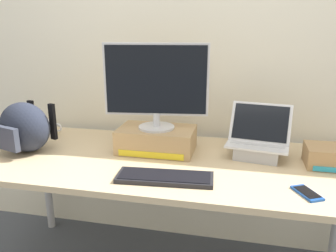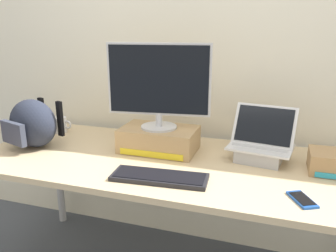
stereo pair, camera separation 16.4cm
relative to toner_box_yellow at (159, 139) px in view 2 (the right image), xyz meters
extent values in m
cube|color=silver|center=(0.09, 0.40, 0.49)|extent=(7.00, 0.10, 2.60)
cube|color=tan|center=(0.09, -0.11, -0.08)|extent=(2.02, 0.83, 0.03)
cylinder|color=#B2B2B7|center=(-0.86, 0.24, -0.45)|extent=(0.05, 0.05, 0.72)
cube|color=tan|center=(0.00, 0.00, 0.00)|extent=(0.41, 0.26, 0.13)
cube|color=yellow|center=(0.00, -0.13, -0.04)|extent=(0.35, 0.00, 0.03)
cylinder|color=silver|center=(0.00, 0.00, 0.07)|extent=(0.20, 0.20, 0.01)
cylinder|color=silver|center=(0.00, 0.00, 0.11)|extent=(0.04, 0.04, 0.07)
cube|color=silver|center=(0.00, 0.00, 0.33)|extent=(0.55, 0.09, 0.38)
cube|color=black|center=(0.00, -0.01, 0.33)|extent=(0.52, 0.08, 0.35)
cube|color=#ADADB2|center=(0.54, 0.02, -0.03)|extent=(0.25, 0.23, 0.07)
cube|color=silver|center=(0.54, 0.02, 0.01)|extent=(0.34, 0.26, 0.01)
cube|color=#B7B7BC|center=(0.54, 0.04, 0.01)|extent=(0.29, 0.16, 0.00)
cube|color=silver|center=(0.55, 0.08, 0.11)|extent=(0.33, 0.16, 0.19)
cube|color=black|center=(0.55, 0.08, 0.11)|extent=(0.29, 0.14, 0.17)
cube|color=black|center=(0.13, -0.35, -0.05)|extent=(0.44, 0.18, 0.02)
cube|color=black|center=(0.13, -0.35, -0.04)|extent=(0.42, 0.16, 0.00)
ellipsoid|color=#232838|center=(-0.70, -0.16, 0.07)|extent=(0.36, 0.30, 0.27)
cube|color=#333847|center=(-0.74, -0.27, 0.04)|extent=(0.19, 0.09, 0.12)
cube|color=black|center=(-0.74, -0.02, 0.09)|extent=(0.04, 0.03, 0.20)
cube|color=black|center=(-0.58, -0.07, 0.09)|extent=(0.04, 0.03, 0.20)
cylinder|color=silver|center=(-0.72, 0.12, -0.02)|extent=(0.08, 0.08, 0.10)
torus|color=silver|center=(-0.67, 0.12, -0.01)|extent=(0.06, 0.01, 0.06)
cube|color=#19479E|center=(0.73, -0.36, -0.06)|extent=(0.12, 0.15, 0.01)
cube|color=black|center=(0.73, -0.36, -0.05)|extent=(0.10, 0.13, 0.00)
camera|label=1|loc=(0.44, -1.72, 0.60)|focal=36.59mm
camera|label=2|loc=(0.60, -1.68, 0.60)|focal=36.59mm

